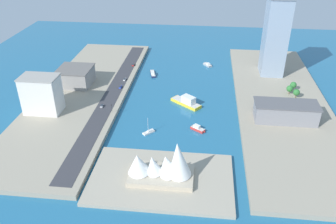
# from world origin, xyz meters

# --- Properties ---
(ground_plane) EXTENTS (440.00, 440.00, 0.00)m
(ground_plane) POSITION_xyz_m (0.00, 0.00, 0.00)
(ground_plane) COLOR #23668E
(quay_west) EXTENTS (70.00, 240.00, 3.27)m
(quay_west) POSITION_xyz_m (-80.09, 0.00, 1.64)
(quay_west) COLOR #9E937F
(quay_west) RESTS_ON ground_plane
(quay_east) EXTENTS (70.00, 240.00, 3.27)m
(quay_east) POSITION_xyz_m (80.09, 0.00, 1.64)
(quay_east) COLOR #9E937F
(quay_east) RESTS_ON ground_plane
(peninsula_point) EXTENTS (80.63, 50.87, 2.00)m
(peninsula_point) POSITION_xyz_m (2.77, 98.54, 1.00)
(peninsula_point) COLOR #A89E89
(peninsula_point) RESTS_ON ground_plane
(road_strip) EXTENTS (12.80, 228.00, 0.15)m
(road_strip) POSITION_xyz_m (55.87, 0.00, 3.35)
(road_strip) COLOR #38383D
(road_strip) RESTS_ON quay_east
(ferry_yellow_fast) EXTENTS (25.22, 22.20, 7.97)m
(ferry_yellow_fast) POSITION_xyz_m (-5.66, 6.94, 2.84)
(ferry_yellow_fast) COLOR yellow
(ferry_yellow_fast) RESTS_ON ground_plane
(tugboat_red) EXTENTS (11.19, 8.98, 3.90)m
(tugboat_red) POSITION_xyz_m (-15.85, 43.54, 1.40)
(tugboat_red) COLOR red
(tugboat_red) RESTS_ON ground_plane
(patrol_launch_navy) EXTENTS (7.61, 17.35, 3.39)m
(patrol_launch_navy) POSITION_xyz_m (29.84, -48.98, 1.20)
(patrol_launch_navy) COLOR #1E284C
(patrol_launch_navy) RESTS_ON ground_plane
(sailboat_small_white) EXTENTS (8.38, 8.32, 12.24)m
(sailboat_small_white) POSITION_xyz_m (17.57, 50.74, 0.86)
(sailboat_small_white) COLOR white
(sailboat_small_white) RESTS_ON ground_plane
(yacht_sleek_gray) EXTENTS (9.26, 11.28, 3.25)m
(yacht_sleek_gray) POSITION_xyz_m (-20.94, -77.18, 1.13)
(yacht_sleek_gray) COLOR #999EA3
(yacht_sleek_gray) RESTS_ON ground_plane
(warehouse_low_gray) EXTENTS (44.33, 18.63, 13.35)m
(warehouse_low_gray) POSITION_xyz_m (-76.75, 28.01, 9.98)
(warehouse_low_gray) COLOR gray
(warehouse_low_gray) RESTS_ON quay_west
(tower_tall_glass) EXTENTS (20.32, 25.03, 68.13)m
(tower_tall_glass) POSITION_xyz_m (-78.67, -58.57, 37.37)
(tower_tall_glass) COLOR #8C9EB2
(tower_tall_glass) RESTS_ON quay_west
(hotel_broad_white) EXTENTS (26.90, 17.50, 28.13)m
(hotel_broad_white) POSITION_xyz_m (98.62, 34.79, 17.37)
(hotel_broad_white) COLOR silver
(hotel_broad_white) RESTS_ON quay_east
(carpark_squat_concrete) EXTENTS (28.04, 28.17, 14.55)m
(carpark_squat_concrete) POSITION_xyz_m (91.43, -14.40, 10.58)
(carpark_squat_concrete) COLOR gray
(carpark_squat_concrete) RESTS_ON quay_east
(pickup_red) EXTENTS (2.06, 4.70, 1.60)m
(pickup_red) POSITION_xyz_m (50.82, -61.16, 4.20)
(pickup_red) COLOR black
(pickup_red) RESTS_ON road_strip
(van_white) EXTENTS (1.84, 4.90, 1.59)m
(van_white) POSITION_xyz_m (51.53, -26.35, 4.21)
(van_white) COLOR black
(van_white) RESTS_ON road_strip
(hatchback_blue) EXTENTS (1.81, 4.66, 1.58)m
(hatchback_blue) POSITION_xyz_m (51.70, -10.64, 4.20)
(hatchback_blue) COLOR black
(hatchback_blue) RESTS_ON road_strip
(sedan_silver) EXTENTS (2.12, 4.75, 1.57)m
(sedan_silver) POSITION_xyz_m (58.16, 23.66, 4.19)
(sedan_silver) COLOR black
(sedan_silver) RESTS_ON road_strip
(traffic_light_waterfront) EXTENTS (0.36, 0.36, 6.50)m
(traffic_light_waterfront) POSITION_xyz_m (48.47, 30.73, 7.62)
(traffic_light_waterfront) COLOR black
(traffic_light_waterfront) RESTS_ON quay_east
(opera_landmark) EXTENTS (38.14, 20.93, 24.51)m
(opera_landmark) POSITION_xyz_m (1.80, 98.54, 10.75)
(opera_landmark) COLOR #BCAD93
(opera_landmark) RESTS_ON peninsula_point
(park_tree_cluster) EXTENTS (9.67, 19.50, 7.53)m
(park_tree_cluster) POSITION_xyz_m (-90.70, -15.27, 8.09)
(park_tree_cluster) COLOR brown
(park_tree_cluster) RESTS_ON quay_west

